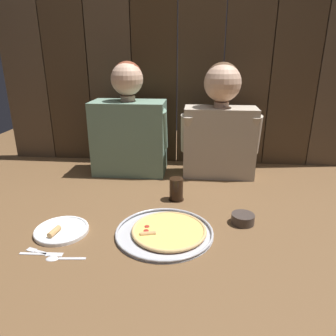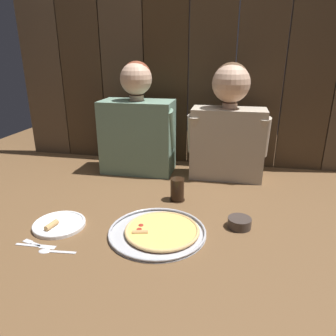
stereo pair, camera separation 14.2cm
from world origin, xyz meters
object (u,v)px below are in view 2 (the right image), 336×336
(dipping_bowl, at_px, (239,222))
(pizza_tray, at_px, (159,231))
(diner_left, at_px, (137,125))
(drinking_glass, at_px, (177,190))
(diner_right, at_px, (228,125))
(dinner_plate, at_px, (59,224))

(dipping_bowl, bearing_deg, pizza_tray, -160.41)
(diner_left, bearing_deg, dipping_bowl, -43.32)
(pizza_tray, relative_size, drinking_glass, 3.49)
(pizza_tray, bearing_deg, dipping_bowl, 19.59)
(diner_left, bearing_deg, diner_right, 0.09)
(dinner_plate, bearing_deg, diner_right, 46.95)
(pizza_tray, distance_m, dipping_bowl, 0.33)
(dipping_bowl, bearing_deg, diner_left, 136.68)
(dipping_bowl, bearing_deg, dinner_plate, -169.08)
(pizza_tray, height_order, dipping_bowl, dipping_bowl)
(drinking_glass, xyz_separation_m, dipping_bowl, (0.29, -0.20, -0.03))
(dipping_bowl, xyz_separation_m, diner_left, (-0.59, 0.56, 0.25))
(dinner_plate, distance_m, diner_right, 1.00)
(dinner_plate, bearing_deg, drinking_glass, 38.08)
(dinner_plate, distance_m, diner_left, 0.76)
(dinner_plate, bearing_deg, pizza_tray, 4.08)
(pizza_tray, relative_size, dinner_plate, 1.82)
(pizza_tray, xyz_separation_m, drinking_glass, (0.02, 0.31, 0.04))
(pizza_tray, bearing_deg, dinner_plate, -175.92)
(diner_left, bearing_deg, drinking_glass, -50.14)
(dipping_bowl, relative_size, diner_left, 0.15)
(dinner_plate, relative_size, drinking_glass, 1.92)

